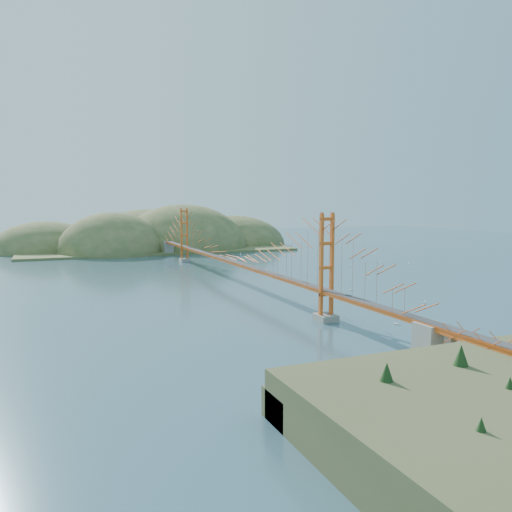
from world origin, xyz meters
name	(u,v)px	position (x,y,z in m)	size (l,w,h in m)	color
ground	(231,281)	(0.00, 0.00, 0.00)	(320.00, 320.00, 0.00)	#325364
bridge	(231,238)	(0.00, 0.18, 7.01)	(2.20, 94.40, 12.00)	gray
approach_viaduct	(493,354)	(0.00, -51.91, 2.55)	(1.40, 12.00, 3.38)	#B54514
promontory	(454,373)	(0.00, -48.50, 0.12)	(9.00, 6.00, 0.24)	#59544C
fort	(451,362)	(0.40, -47.80, 0.67)	(3.70, 2.30, 1.75)	maroon
far_headlands	(158,247)	(2.21, 68.52, 0.00)	(84.00, 58.00, 25.00)	olive
sailboat_10	(396,323)	(6.00, -34.32, 0.15)	(0.57, 0.57, 0.64)	white
sailboat_11	(459,271)	(42.92, -5.85, 0.13)	(0.53, 0.53, 0.56)	white
sailboat_6	(424,302)	(16.60, -26.48, 0.14)	(0.53, 0.53, 0.57)	white
sailboat_14	(317,274)	(16.56, 1.12, 0.15)	(0.62, 0.62, 0.65)	white
sailboat_7	(331,262)	(28.29, 15.67, 0.15)	(0.62, 0.57, 0.70)	white
sailboat_8	(303,254)	(30.66, 32.54, 0.14)	(0.52, 0.44, 0.59)	white
sailboat_3	(241,270)	(6.00, 11.28, 0.14)	(0.55, 0.53, 0.62)	white
sailboat_0	(351,289)	(13.11, -14.94, 0.14)	(0.49, 0.52, 0.58)	white
sailboat_4	(408,263)	(42.34, 7.62, 0.14)	(0.58, 0.58, 0.63)	white
sailboat_2	(369,274)	(25.11, -2.60, 0.16)	(0.61, 0.49, 0.72)	white
sailboat_17	(375,254)	(47.58, 26.30, 0.14)	(0.53, 0.51, 0.60)	white
sailboat_1	(324,264)	(25.33, 13.30, 0.14)	(0.58, 0.58, 0.60)	white
sailboat_12	(241,254)	(16.84, 39.81, 0.14)	(0.51, 0.49, 0.58)	white
sailboat_16	(351,265)	(29.61, 9.85, 0.14)	(0.55, 0.55, 0.60)	white
sailboat_15	(309,253)	(33.60, 34.75, 0.14)	(0.47, 0.53, 0.60)	white
sailboat_extra_0	(381,262)	(38.65, 12.19, 0.14)	(0.51, 0.51, 0.57)	white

